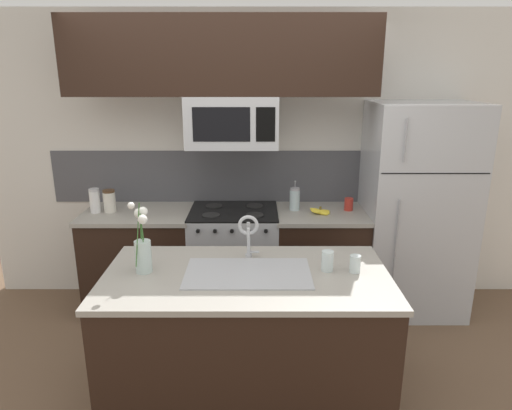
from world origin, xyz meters
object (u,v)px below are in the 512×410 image
(drinking_glass, at_px, (329,261))
(flower_vase, at_px, (144,248))
(storage_jar_medium, at_px, (111,201))
(sink_faucet, at_px, (250,231))
(spare_glass, at_px, (356,264))
(microwave, at_px, (233,122))
(banana_bunch, at_px, (321,212))
(refrigerator, at_px, (416,210))
(coffee_tin, at_px, (350,204))
(stove_range, at_px, (235,260))
(french_press, at_px, (296,199))
(storage_jar_tall, at_px, (96,200))

(drinking_glass, bearing_deg, flower_vase, -179.45)
(storage_jar_medium, bearing_deg, sink_faucet, -40.37)
(sink_faucet, height_order, spare_glass, sink_faucet)
(microwave, distance_m, sink_faucet, 1.17)
(drinking_glass, relative_size, spare_glass, 1.18)
(banana_bunch, bearing_deg, refrigerator, 5.56)
(microwave, xyz_separation_m, sink_faucet, (0.15, -1.01, -0.58))
(coffee_tin, xyz_separation_m, spare_glass, (-0.21, -1.28, -0.00))
(banana_bunch, bearing_deg, stove_range, 175.27)
(french_press, distance_m, drinking_glass, 1.27)
(coffee_tin, bearing_deg, storage_jar_tall, -178.40)
(stove_range, bearing_deg, storage_jar_tall, -179.46)
(storage_jar_medium, xyz_separation_m, drinking_glass, (1.70, -1.21, -0.03))
(stove_range, height_order, microwave, microwave)
(coffee_tin, bearing_deg, sink_faucet, -128.50)
(refrigerator, bearing_deg, flower_vase, -149.19)
(french_press, distance_m, spare_glass, 1.31)
(microwave, height_order, flower_vase, microwave)
(storage_jar_medium, bearing_deg, flower_vase, -64.48)
(storage_jar_tall, height_order, storage_jar_medium, storage_jar_tall)
(storage_jar_medium, distance_m, banana_bunch, 1.82)
(storage_jar_tall, height_order, drinking_glass, storage_jar_tall)
(microwave, height_order, coffee_tin, microwave)
(storage_jar_tall, bearing_deg, french_press, 2.37)
(stove_range, bearing_deg, spare_glass, -56.99)
(refrigerator, bearing_deg, microwave, -178.52)
(stove_range, relative_size, banana_bunch, 4.90)
(coffee_tin, bearing_deg, french_press, 178.79)
(stove_range, relative_size, spare_glass, 8.59)
(microwave, height_order, drinking_glass, microwave)
(stove_range, bearing_deg, coffee_tin, 2.85)
(refrigerator, relative_size, flower_vase, 3.98)
(banana_bunch, xyz_separation_m, coffee_tin, (0.26, 0.11, 0.03))
(flower_vase, bearing_deg, drinking_glass, 0.55)
(storage_jar_tall, distance_m, sink_faucet, 1.69)
(refrigerator, bearing_deg, sink_faucet, -143.75)
(stove_range, relative_size, refrigerator, 0.50)
(microwave, xyz_separation_m, spare_glass, (0.80, -1.20, -0.72))
(storage_jar_medium, bearing_deg, storage_jar_tall, -172.87)
(coffee_tin, xyz_separation_m, flower_vase, (-1.50, -1.27, 0.10))
(coffee_tin, relative_size, flower_vase, 0.24)
(banana_bunch, xyz_separation_m, sink_faucet, (-0.60, -0.97, 0.18))
(refrigerator, height_order, sink_faucet, refrigerator)
(refrigerator, xyz_separation_m, drinking_glass, (-0.95, -1.22, 0.05))
(storage_jar_tall, bearing_deg, banana_bunch, -1.48)
(microwave, height_order, spare_glass, microwave)
(drinking_glass, bearing_deg, storage_jar_medium, 144.66)
(storage_jar_medium, distance_m, drinking_glass, 2.09)
(storage_jar_medium, height_order, banana_bunch, storage_jar_medium)
(storage_jar_tall, height_order, sink_faucet, sink_faucet)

